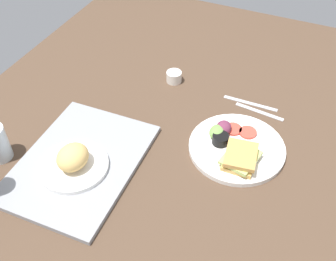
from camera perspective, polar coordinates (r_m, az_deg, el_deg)
The scene contains 7 objects.
ground_plane at distance 126.85cm, azimuth 0.87°, elevation -2.74°, with size 190.00×150.00×3.00cm, color #4C3828.
serving_tray at distance 123.06cm, azimuth -12.36°, elevation -4.43°, with size 45.00×33.00×1.60cm, color gray.
bread_plate_near at distance 118.85cm, azimuth -13.25°, elevation -4.27°, with size 20.31×20.31×8.25cm.
plate_with_salad at distance 125.06cm, azimuth 9.46°, elevation -2.29°, with size 29.60×29.60×5.40cm.
espresso_cup at distance 149.61cm, azimuth 0.85°, elevation 7.60°, with size 5.60×5.60×4.00cm, color silver.
fork at distance 140.72cm, azimuth 12.79°, elevation 2.64°, with size 17.00×1.40×0.50cm, color #B7B7BC.
knife at distance 143.43cm, azimuth 11.56°, elevation 3.80°, with size 19.00×1.40×0.50cm, color #B7B7BC.
Camera 1 is at (-79.96, -33.38, 91.15)cm, focal length 43.14 mm.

